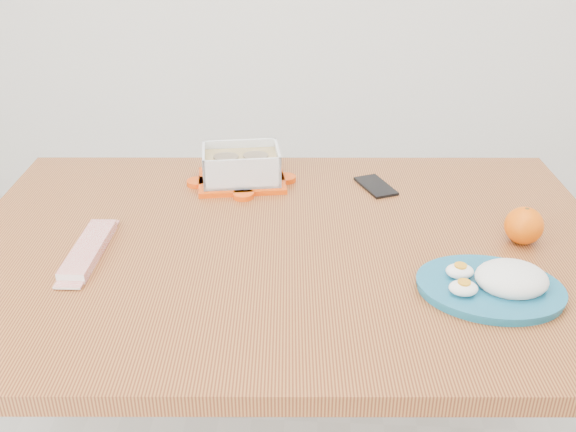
# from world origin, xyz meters

# --- Properties ---
(dining_table) EXTENTS (1.41, 0.98, 0.75)m
(dining_table) POSITION_xyz_m (-0.07, 0.15, 0.67)
(dining_table) COLOR #A4672E
(dining_table) RESTS_ON ground
(food_container) EXTENTS (0.23, 0.19, 0.09)m
(food_container) POSITION_xyz_m (-0.20, 0.44, 0.79)
(food_container) COLOR #EA4507
(food_container) RESTS_ON dining_table
(orange_fruit) EXTENTS (0.08, 0.08, 0.08)m
(orange_fruit) POSITION_xyz_m (0.41, 0.18, 0.79)
(orange_fruit) COLOR #F96A04
(orange_fruit) RESTS_ON dining_table
(rice_plate) EXTENTS (0.30, 0.30, 0.07)m
(rice_plate) POSITION_xyz_m (0.32, -0.01, 0.77)
(rice_plate) COLOR #175F80
(rice_plate) RESTS_ON dining_table
(candy_bar) EXTENTS (0.06, 0.22, 0.02)m
(candy_bar) POSITION_xyz_m (-0.47, 0.08, 0.76)
(candy_bar) COLOR #B61109
(candy_bar) RESTS_ON dining_table
(smartphone) EXTENTS (0.11, 0.14, 0.01)m
(smartphone) POSITION_xyz_m (0.13, 0.43, 0.75)
(smartphone) COLOR black
(smartphone) RESTS_ON dining_table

